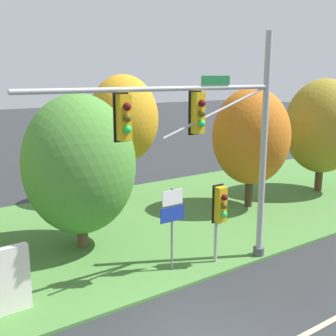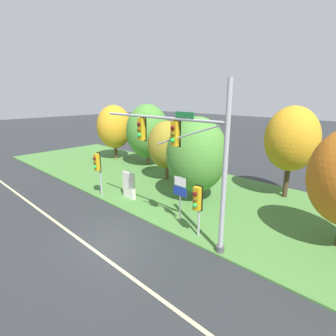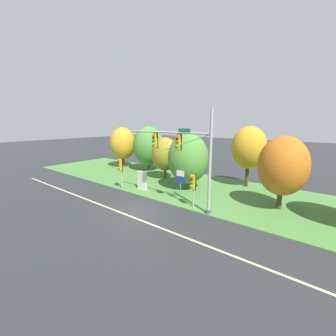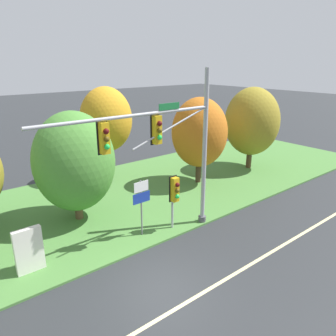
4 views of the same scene
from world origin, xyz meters
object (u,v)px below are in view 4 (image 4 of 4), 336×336
Objects in this scene: traffic_signal_mast at (169,143)px; tree_right_far at (199,133)px; pedestrian_signal_near_kerb at (175,192)px; tree_mid_verge at (74,162)px; info_kiosk at (29,251)px; tree_furthest_back at (252,122)px; tree_tall_centre at (106,120)px; route_sign_post at (141,199)px.

tree_right_far is at bearing 35.44° from traffic_signal_mast.
tree_mid_verge is (-3.26, 4.12, 1.20)m from pedestrian_signal_near_kerb.
tree_furthest_back is at bearing 9.67° from info_kiosk.
tree_right_far is at bearing 36.27° from pedestrian_signal_near_kerb.
pedestrian_signal_near_kerb is at bearing -97.92° from tree_tall_centre.
traffic_signal_mast is 4.50× the size of info_kiosk.
tree_furthest_back is (5.41, -0.15, 0.15)m from tree_right_far.
tree_mid_verge is 14.28m from tree_furthest_back.
tree_right_far is (5.61, 4.11, 1.52)m from pedestrian_signal_near_kerb.
route_sign_post is at bearing -108.82° from tree_tall_centre.
pedestrian_signal_near_kerb is at bearing -160.19° from tree_furthest_back.
pedestrian_signal_near_kerb is at bearing -51.65° from tree_mid_verge.
traffic_signal_mast is 2.74m from pedestrian_signal_near_kerb.
info_kiosk is (-7.99, -7.93, -3.27)m from tree_tall_centre.
info_kiosk is at bearing 172.10° from pedestrian_signal_near_kerb.
tree_mid_verge reaches higher than route_sign_post.
tree_furthest_back is (11.01, 3.97, 1.67)m from pedestrian_signal_near_kerb.
pedestrian_signal_near_kerb is at bearing -7.90° from info_kiosk.
tree_furthest_back is (9.78, -4.90, -0.55)m from tree_tall_centre.
tree_tall_centre reaches higher than tree_furthest_back.
pedestrian_signal_near_kerb is at bearing 27.12° from traffic_signal_mast.
tree_furthest_back is at bearing 20.21° from traffic_signal_mast.
pedestrian_signal_near_kerb is 6.90m from info_kiosk.
info_kiosk is (-6.14, 1.25, -3.70)m from traffic_signal_mast.
tree_tall_centre is 6.50m from tree_right_far.
tree_mid_verge reaches higher than info_kiosk.
tree_furthest_back is at bearing 15.26° from route_sign_post.
tree_furthest_back is (12.62, 3.44, 1.77)m from route_sign_post.
tree_mid_verge is 3.05× the size of info_kiosk.
pedestrian_signal_near_kerb is 0.45× the size of tree_furthest_back.
info_kiosk is (-3.50, -3.18, -2.24)m from tree_mid_verge.
route_sign_post is at bearing 162.03° from pedestrian_signal_near_kerb.
tree_tall_centre is 1.03× the size of tree_furthest_back.
route_sign_post is at bearing -153.54° from tree_right_far.
traffic_signal_mast is 3.04m from route_sign_post.
traffic_signal_mast is 9.38m from tree_tall_centre.
traffic_signal_mast is 1.46× the size of tree_right_far.
pedestrian_signal_near_kerb is 0.99× the size of route_sign_post.
tree_furthest_back is at bearing -26.61° from tree_tall_centre.
pedestrian_signal_near_kerb is 5.38m from tree_mid_verge.
tree_tall_centre reaches higher than pedestrian_signal_near_kerb.
tree_right_far is 13.02m from info_kiosk.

